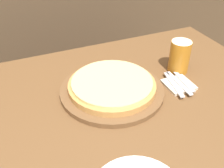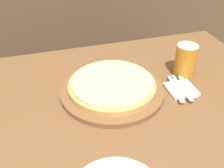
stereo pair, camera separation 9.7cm
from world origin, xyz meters
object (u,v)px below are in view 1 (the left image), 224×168
at_px(pizza_on_board, 112,87).
at_px(dinner_knife, 179,83).
at_px(beer_glass, 180,55).
at_px(fork, 174,84).
at_px(spoon, 184,82).

height_order(pizza_on_board, dinner_knife, pizza_on_board).
bearing_deg(beer_glass, fork, -131.33).
bearing_deg(fork, dinner_knife, 0.00).
height_order(beer_glass, spoon, beer_glass).
bearing_deg(spoon, dinner_knife, 180.00).
xyz_separation_m(pizza_on_board, dinner_knife, (0.27, -0.07, -0.01)).
bearing_deg(spoon, beer_glass, 68.93).
bearing_deg(beer_glass, dinner_knife, -122.31).
height_order(dinner_knife, spoon, same).
bearing_deg(spoon, fork, 180.00).
distance_m(beer_glass, spoon, 0.13).
relative_size(fork, spoon, 1.17).
distance_m(beer_glass, dinner_knife, 0.14).
height_order(beer_glass, dinner_knife, beer_glass).
xyz_separation_m(fork, dinner_knife, (0.03, 0.00, 0.00)).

